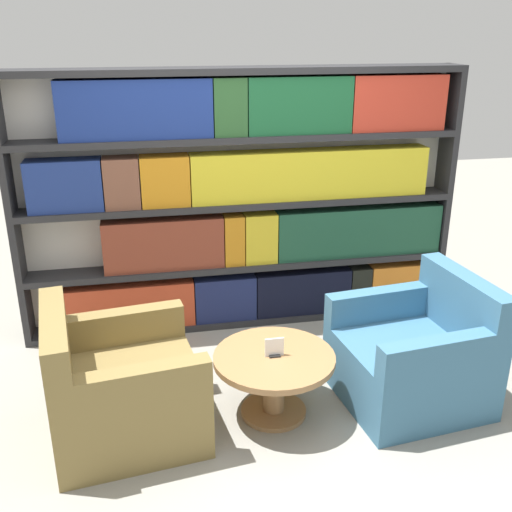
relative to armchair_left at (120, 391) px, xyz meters
name	(u,v)px	position (x,y,z in m)	size (l,w,h in m)	color
ground_plane	(280,419)	(0.98, -0.07, -0.30)	(14.00, 14.00, 0.00)	gray
bookshelf	(249,203)	(1.05, 1.36, 0.73)	(3.50, 0.30, 2.07)	silver
armchair_left	(120,391)	(0.00, 0.00, 0.00)	(0.98, 0.96, 0.85)	olive
armchair_right	(414,358)	(1.91, 0.01, 0.00)	(0.97, 0.94, 0.85)	#386684
coffee_table	(274,372)	(0.96, 0.01, 0.01)	(0.77, 0.77, 0.43)	olive
table_sign	(274,349)	(0.96, 0.01, 0.18)	(0.12, 0.06, 0.12)	black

